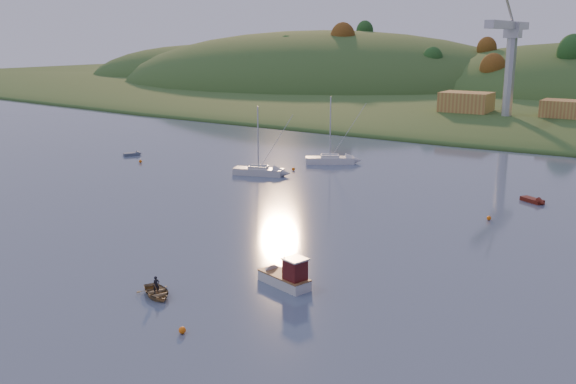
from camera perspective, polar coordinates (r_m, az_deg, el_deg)
The scene contains 20 objects.
ground at distance 48.96m, azimuth -23.69°, elevation -11.26°, with size 500.00×500.00×0.00m, color #3B4A62.
shore_slope at distance 193.27m, azimuth 21.58°, elevation 6.89°, with size 640.00×150.00×7.00m, color #375221.
hill_left_far at distance 310.68m, azimuth -6.83°, elevation 9.96°, with size 120.00×100.00×32.00m, color #375221.
hill_left at distance 258.35m, azimuth 3.18°, elevation 9.30°, with size 170.00×140.00×44.00m, color #375221.
hillside_trees at distance 212.81m, azimuth 22.70°, elevation 7.33°, with size 280.00×50.00×32.00m, color #1B4B1B, non-canonical shape.
wharf at distance 150.31m, azimuth 20.08°, elevation 5.80°, with size 42.00×16.00×2.40m, color slate.
shed_west at distance 154.27m, azimuth 15.55°, elevation 7.65°, with size 11.00×8.00×4.80m, color #AA6C38.
shed_east at distance 150.35m, azimuth 23.34°, elevation 6.74°, with size 9.00×7.00×4.00m, color #AA6C38.
dock_crane at distance 146.39m, azimuth 19.10°, elevation 11.97°, with size 3.20×28.00×20.30m.
fishing_boat at distance 52.59m, azimuth -0.60°, elevation -7.39°, with size 5.85×3.23×3.57m.
sailboat_near at distance 102.01m, azimuth 3.74°, elevation 2.93°, with size 7.61×6.17×10.60m.
sailboat_far at distance 93.42m, azimuth -2.65°, elevation 1.93°, with size 7.55×4.24×10.03m.
canoe at distance 51.37m, azimuth -11.60°, elevation -8.71°, with size 2.57×3.59×0.74m, color #937B51.
paddler at distance 51.24m, azimuth -11.62°, elevation -8.36°, with size 0.51×0.34×1.41m, color black.
red_tender at distance 83.16m, azimuth 21.21°, elevation -0.78°, with size 3.55×2.80×1.17m.
grey_dinghy at distance 112.09m, azimuth -13.45°, elevation 3.32°, with size 2.61×3.24×1.16m.
buoy_0 at distance 45.14m, azimuth -9.38°, elevation -12.03°, with size 0.50×0.50×0.50m, color orange.
buoy_1 at distance 73.89m, azimuth 17.43°, elevation -2.21°, with size 0.50×0.50×0.50m, color orange.
buoy_2 at distance 105.08m, azimuth -12.98°, elevation 2.67°, with size 0.50×0.50×0.50m, color orange.
buoy_3 at distance 96.44m, azimuth 0.48°, elevation 2.06°, with size 0.50×0.50×0.50m, color orange.
Camera 1 is at (38.22, -23.43, 19.70)m, focal length 40.00 mm.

